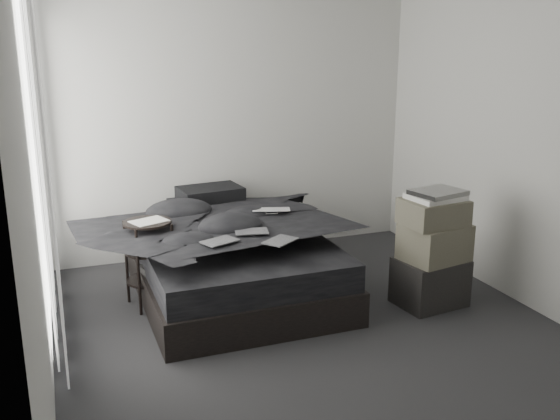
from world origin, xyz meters
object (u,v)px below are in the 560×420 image
object	(u,v)px
laptop	(271,204)
box_lower	(430,282)
bed	(232,277)
side_stand	(150,264)

from	to	relation	value
laptop	box_lower	bearing A→B (deg)	-20.26
bed	laptop	world-z (taller)	laptop
laptop	side_stand	xyz separation A→B (m)	(-1.05, -0.06, -0.39)
laptop	box_lower	world-z (taller)	laptop
side_stand	bed	bearing A→B (deg)	0.66
bed	side_stand	distance (m)	0.71
side_stand	box_lower	world-z (taller)	side_stand
laptop	side_stand	world-z (taller)	laptop
laptop	side_stand	distance (m)	1.12
box_lower	bed	bearing A→B (deg)	151.44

